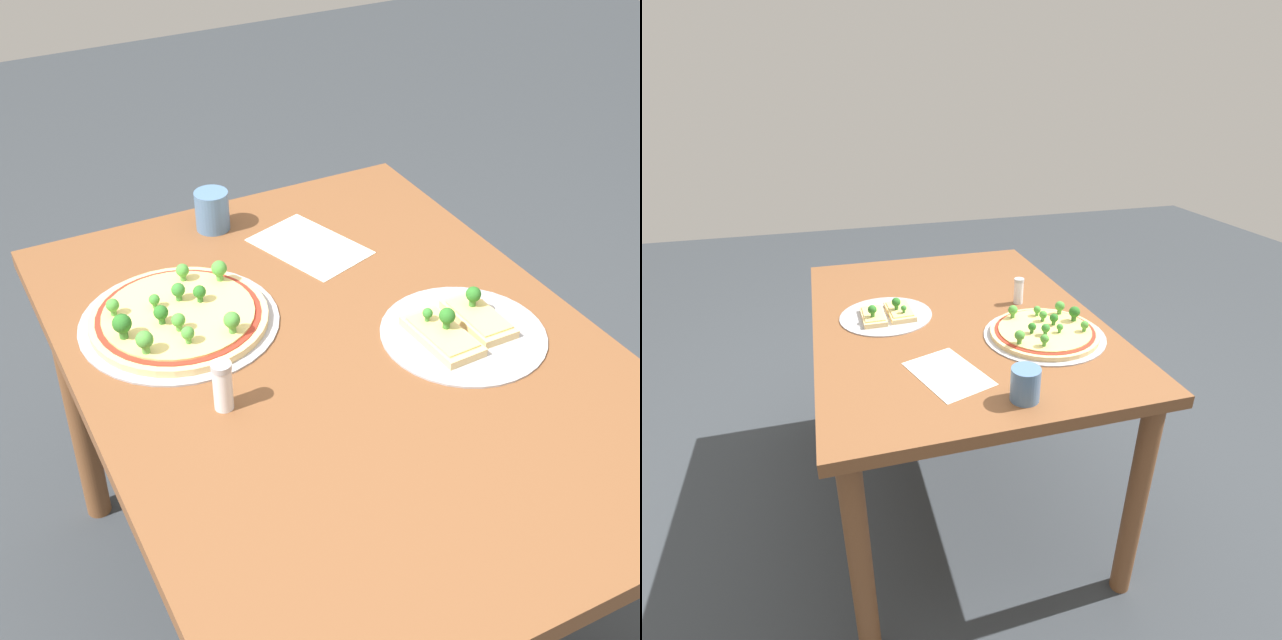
% 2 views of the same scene
% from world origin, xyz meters
% --- Properties ---
extents(ground_plane, '(8.00, 8.00, 0.00)m').
position_xyz_m(ground_plane, '(0.00, 0.00, 0.00)').
color(ground_plane, '#33383D').
extents(dining_table, '(1.23, 0.91, 0.75)m').
position_xyz_m(dining_table, '(0.00, 0.00, 0.66)').
color(dining_table, brown).
rests_on(dining_table, ground_plane).
extents(pizza_tray_whole, '(0.37, 0.37, 0.07)m').
position_xyz_m(pizza_tray_whole, '(0.22, 0.23, 0.77)').
color(pizza_tray_whole, '#A3A3A8').
rests_on(pizza_tray_whole, dining_table).
extents(pizza_tray_slice, '(0.30, 0.30, 0.06)m').
position_xyz_m(pizza_tray_slice, '(-0.05, -0.21, 0.77)').
color(pizza_tray_slice, '#A3A3A8').
rests_on(pizza_tray_slice, dining_table).
extents(drinking_cup, '(0.07, 0.07, 0.09)m').
position_xyz_m(drinking_cup, '(0.51, 0.04, 0.80)').
color(drinking_cup, '#4C7099').
rests_on(drinking_cup, dining_table).
extents(condiment_shaker, '(0.03, 0.03, 0.09)m').
position_xyz_m(condiment_shaker, '(-0.04, 0.24, 0.80)').
color(condiment_shaker, silver).
rests_on(condiment_shaker, dining_table).
extents(paper_menu, '(0.27, 0.22, 0.00)m').
position_xyz_m(paper_menu, '(0.35, -0.11, 0.76)').
color(paper_menu, silver).
rests_on(paper_menu, dining_table).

